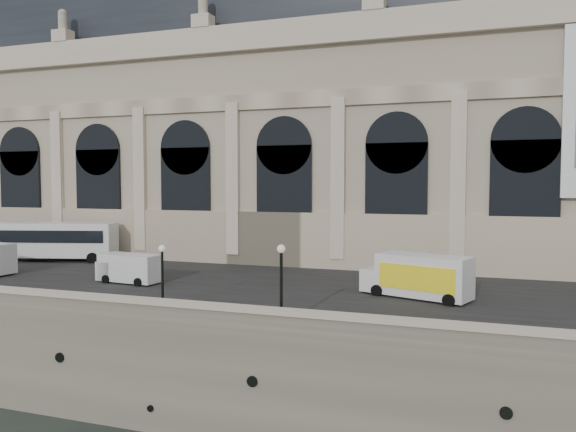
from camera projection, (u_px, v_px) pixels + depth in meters
name	position (u px, v px, depth m)	size (l,w,h in m)	color
quay	(357.00, 279.00, 62.14)	(160.00, 70.00, 6.00)	gray
street	(300.00, 284.00, 42.14)	(160.00, 24.00, 0.06)	#2D2D2D
parapet	(222.00, 317.00, 29.46)	(160.00, 1.40, 1.21)	gray
museum	(295.00, 125.00, 59.18)	(69.00, 18.70, 29.10)	#BBA990
bus_left	(50.00, 240.00, 54.48)	(13.04, 5.95, 3.78)	white
van_c	(127.00, 268.00, 42.73)	(5.19, 2.49, 2.23)	silver
box_truck	(418.00, 276.00, 37.02)	(7.59, 4.53, 2.92)	white
lamp_left	(162.00, 279.00, 32.99)	(0.41, 0.41, 4.01)	black
lamp_right	(281.00, 286.00, 29.63)	(0.45, 0.45, 4.40)	black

